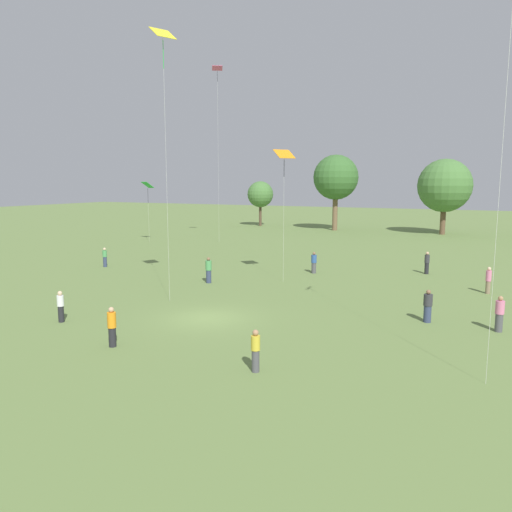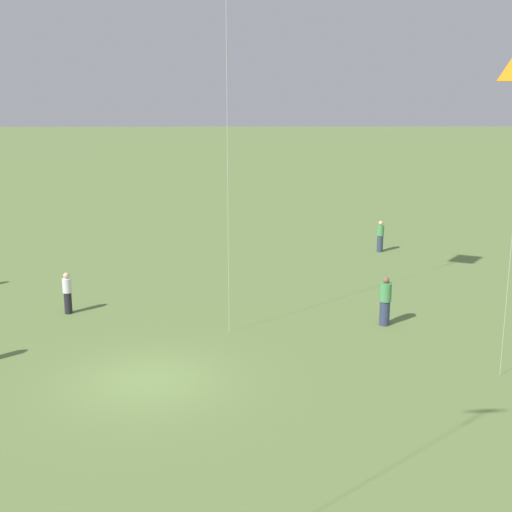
{
  "view_description": "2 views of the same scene",
  "coord_description": "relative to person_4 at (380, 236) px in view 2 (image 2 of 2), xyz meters",
  "views": [
    {
      "loc": [
        13.85,
        -22.23,
        7.27
      ],
      "look_at": [
        1.5,
        2.78,
        3.13
      ],
      "focal_mm": 35.0,
      "sensor_mm": 36.0,
      "label": 1
    },
    {
      "loc": [
        20.28,
        3.07,
        8.98
      ],
      "look_at": [
        0.61,
        3.3,
        4.09
      ],
      "focal_mm": 50.0,
      "sensor_mm": 36.0,
      "label": 2
    }
  ],
  "objects": [
    {
      "name": "person_9",
      "position": [
        10.17,
        -14.15,
        -0.0
      ],
      "size": [
        0.45,
        0.45,
        1.66
      ],
      "rotation": [
        0.0,
        0.0,
        0.35
      ],
      "color": "#232328",
      "rests_on": "ground_plane"
    },
    {
      "name": "ground_plane",
      "position": [
        16.7,
        -10.14,
        -0.84
      ],
      "size": [
        240.0,
        240.0,
        0.0
      ],
      "primitive_type": "plane",
      "color": "olive"
    },
    {
      "name": "person_6",
      "position": [
        11.69,
        -1.95,
        0.09
      ],
      "size": [
        0.56,
        0.56,
        1.88
      ],
      "rotation": [
        0.0,
        0.0,
        5.97
      ],
      "color": "#333D5B",
      "rests_on": "ground_plane"
    },
    {
      "name": "person_4",
      "position": [
        0.0,
        0.0,
        0.0
      ],
      "size": [
        0.48,
        0.48,
        1.68
      ],
      "rotation": [
        0.0,
        0.0,
        5.07
      ],
      "color": "#333D5B",
      "rests_on": "ground_plane"
    }
  ]
}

